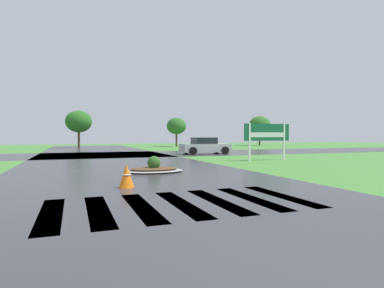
{
  "coord_description": "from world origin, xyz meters",
  "views": [
    {
      "loc": [
        -2.28,
        -2.58,
        1.54
      ],
      "look_at": [
        2.37,
        9.81,
        1.2
      ],
      "focal_mm": 29.76,
      "sensor_mm": 36.0,
      "label": 1
    }
  ],
  "objects_px": {
    "estate_billboard": "(267,134)",
    "median_island": "(154,169)",
    "traffic_cone": "(126,176)",
    "car_white_sedan": "(205,146)"
  },
  "relations": [
    {
      "from": "estate_billboard",
      "to": "median_island",
      "type": "distance_m",
      "value": 9.14
    },
    {
      "from": "estate_billboard",
      "to": "traffic_cone",
      "type": "xyz_separation_m",
      "value": [
        -9.91,
        -7.52,
        -1.29
      ]
    },
    {
      "from": "estate_billboard",
      "to": "traffic_cone",
      "type": "bearing_deg",
      "value": 38.98
    },
    {
      "from": "median_island",
      "to": "estate_billboard",
      "type": "bearing_deg",
      "value": 25.01
    },
    {
      "from": "car_white_sedan",
      "to": "traffic_cone",
      "type": "relative_size",
      "value": 5.96
    },
    {
      "from": "estate_billboard",
      "to": "car_white_sedan",
      "type": "height_order",
      "value": "estate_billboard"
    },
    {
      "from": "median_island",
      "to": "car_white_sedan",
      "type": "xyz_separation_m",
      "value": [
        7.32,
        11.77,
        0.5
      ]
    },
    {
      "from": "median_island",
      "to": "car_white_sedan",
      "type": "relative_size",
      "value": 0.58
    },
    {
      "from": "median_island",
      "to": "traffic_cone",
      "type": "distance_m",
      "value": 4.1
    },
    {
      "from": "traffic_cone",
      "to": "car_white_sedan",
      "type": "bearing_deg",
      "value": 59.65
    }
  ]
}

